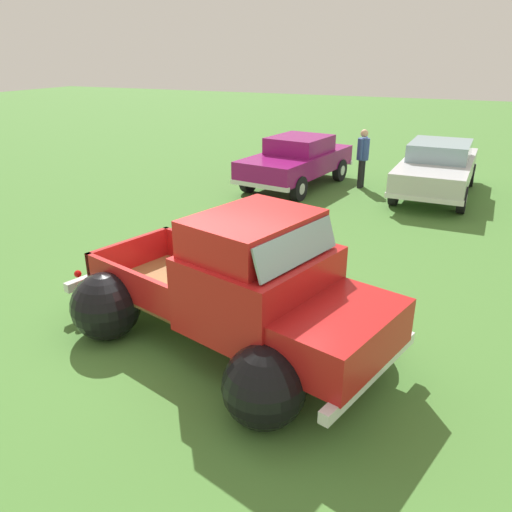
{
  "coord_description": "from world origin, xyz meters",
  "views": [
    {
      "loc": [
        2.88,
        -5.32,
        3.73
      ],
      "look_at": [
        0.0,
        1.12,
        0.83
      ],
      "focal_mm": 35.29,
      "sensor_mm": 36.0,
      "label": 1
    }
  ],
  "objects": [
    {
      "name": "ground_plane",
      "position": [
        0.0,
        0.0,
        0.0
      ],
      "size": [
        80.0,
        80.0,
        0.0
      ],
      "primitive_type": "plane",
      "color": "#477A33"
    },
    {
      "name": "vintage_pickup_truck",
      "position": [
        0.37,
        -0.1,
        0.76
      ],
      "size": [
        4.96,
        3.66,
        1.96
      ],
      "rotation": [
        0.0,
        0.0,
        -0.27
      ],
      "color": "black",
      "rests_on": "ground"
    },
    {
      "name": "show_car_0",
      "position": [
        -1.97,
        8.45,
        0.78
      ],
      "size": [
        2.39,
        4.35,
        1.43
      ],
      "rotation": [
        0.0,
        0.0,
        -1.72
      ],
      "color": "black",
      "rests_on": "ground"
    },
    {
      "name": "show_car_1",
      "position": [
        1.85,
        9.12,
        0.78
      ],
      "size": [
        1.92,
        4.6,
        1.43
      ],
      "rotation": [
        0.0,
        0.0,
        -1.59
      ],
      "color": "black",
      "rests_on": "ground"
    },
    {
      "name": "spectator_1",
      "position": [
        -0.21,
        9.08,
        0.95
      ],
      "size": [
        0.36,
        0.54,
        1.66
      ],
      "rotation": [
        0.0,
        0.0,
        6.21
      ],
      "color": "black",
      "rests_on": "ground"
    }
  ]
}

